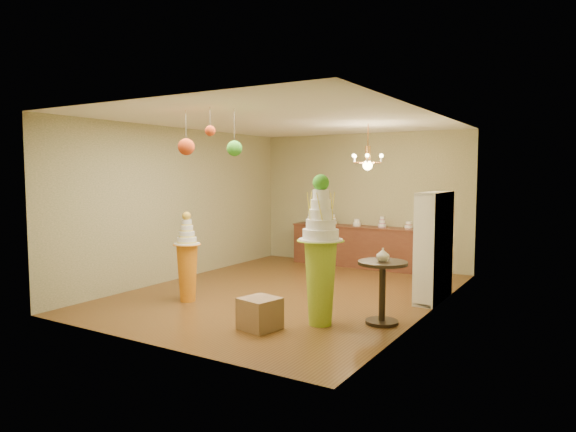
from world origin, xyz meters
The scene contains 17 objects.
floor centered at (0.00, 0.00, 0.00)m, with size 6.50×6.50×0.00m, color brown.
ceiling centered at (0.00, 0.00, 3.00)m, with size 6.50×6.50×0.00m, color white.
wall_back centered at (0.00, 3.25, 1.50)m, with size 5.00×0.04×3.00m, color tan.
wall_front centered at (0.00, -3.25, 1.50)m, with size 5.00×0.04×3.00m, color tan.
wall_left centered at (-2.50, 0.00, 1.50)m, with size 0.04×6.50×3.00m, color tan.
wall_right centered at (2.50, 0.00, 1.50)m, with size 0.04×6.50×3.00m, color tan.
pedestal_green centered at (1.38, -1.41, 0.87)m, with size 0.76×0.76×2.09m.
pedestal_orange centered at (-1.10, -1.38, 0.60)m, with size 0.46×0.46×1.48m.
burlap_riser centered at (0.77, -2.02, 0.21)m, with size 0.47×0.47×0.43m, color #8F6E4E.
sideboard centered at (0.00, 2.97, 0.48)m, with size 3.04×0.54×1.16m.
shelving_unit centered at (2.34, 0.80, 0.90)m, with size 0.33×1.20×1.80m.
round_table centered at (2.10, -0.92, 0.57)m, with size 0.73×0.73×0.89m.
vase centered at (2.10, -0.92, 0.98)m, with size 0.18×0.18×0.19m, color #EDE8CC.
pom_red_left centered at (-0.42, -2.11, 2.48)m, with size 0.24×0.24×0.64m.
pom_green_mid centered at (0.31, -1.94, 2.45)m, with size 0.22×0.22×0.66m.
pom_red_right centered at (0.11, -2.21, 2.68)m, with size 0.14×0.14×0.39m.
chandelier centered at (1.01, 1.12, 2.30)m, with size 0.74×0.74×0.85m.
Camera 1 is at (4.64, -7.63, 2.11)m, focal length 32.00 mm.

